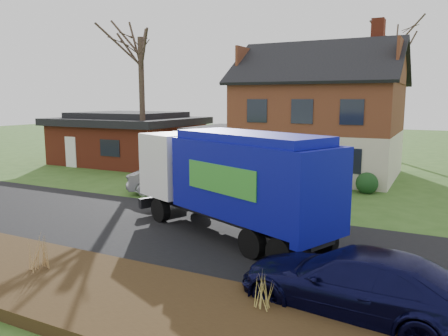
% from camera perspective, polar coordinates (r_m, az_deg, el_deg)
% --- Properties ---
extents(ground, '(120.00, 120.00, 0.00)m').
position_cam_1_polar(ground, '(16.10, -8.06, -7.91)').
color(ground, '#30521B').
rests_on(ground, ground).
extents(road, '(80.00, 7.00, 0.02)m').
position_cam_1_polar(road, '(16.10, -8.06, -7.88)').
color(road, black).
rests_on(road, ground).
extents(mulch_verge, '(80.00, 3.50, 0.30)m').
position_cam_1_polar(mulch_verge, '(12.35, -22.65, -13.16)').
color(mulch_verge, black).
rests_on(mulch_verge, ground).
extents(main_house, '(12.95, 8.95, 9.26)m').
position_cam_1_polar(main_house, '(27.52, 11.37, 7.52)').
color(main_house, beige).
rests_on(main_house, ground).
extents(ranch_house, '(9.80, 8.20, 3.70)m').
position_cam_1_polar(ranch_house, '(33.15, -12.34, 3.88)').
color(ranch_house, maroon).
rests_on(ranch_house, ground).
extents(garbage_truck, '(8.61, 5.37, 3.60)m').
position_cam_1_polar(garbage_truck, '(14.71, 1.01, -1.12)').
color(garbage_truck, black).
rests_on(garbage_truck, ground).
extents(silver_sedan, '(4.69, 2.82, 1.46)m').
position_cam_1_polar(silver_sedan, '(21.47, -6.46, -1.59)').
color(silver_sedan, '#9A9DA1').
rests_on(silver_sedan, ground).
extents(navy_wagon, '(5.36, 2.67, 1.50)m').
position_cam_1_polar(navy_wagon, '(10.10, 16.68, -14.19)').
color(navy_wagon, black).
rests_on(navy_wagon, ground).
extents(tree_front_west, '(3.95, 3.95, 11.73)m').
position_cam_1_polar(tree_front_west, '(28.77, -10.96, 18.88)').
color(tree_front_west, '#403126').
rests_on(tree_front_west, ground).
extents(tree_back, '(3.71, 3.71, 11.75)m').
position_cam_1_polar(tree_back, '(36.47, 21.63, 16.50)').
color(tree_back, '#3F3126').
rests_on(tree_back, ground).
extents(grass_clump_mid, '(0.35, 0.29, 0.97)m').
position_cam_1_polar(grass_clump_mid, '(12.36, -23.08, -10.03)').
color(grass_clump_mid, tan).
rests_on(grass_clump_mid, mulch_verge).
extents(grass_clump_east, '(0.31, 0.25, 0.77)m').
position_cam_1_polar(grass_clump_east, '(9.52, 5.15, -15.74)').
color(grass_clump_east, tan).
rests_on(grass_clump_east, mulch_verge).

